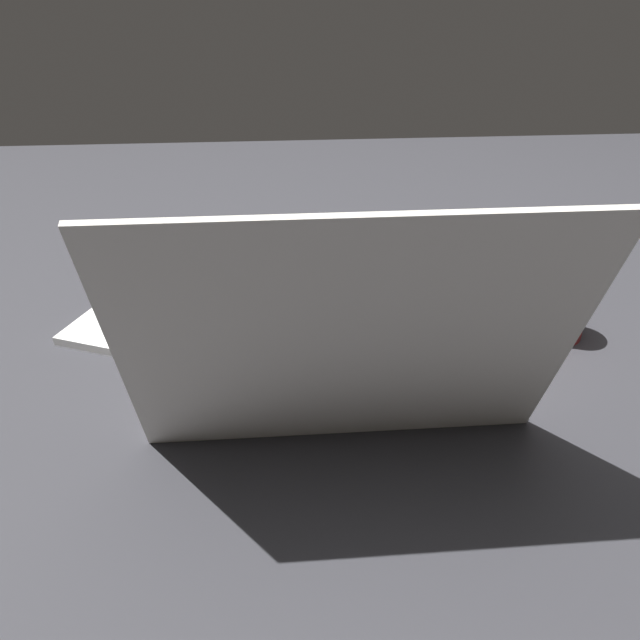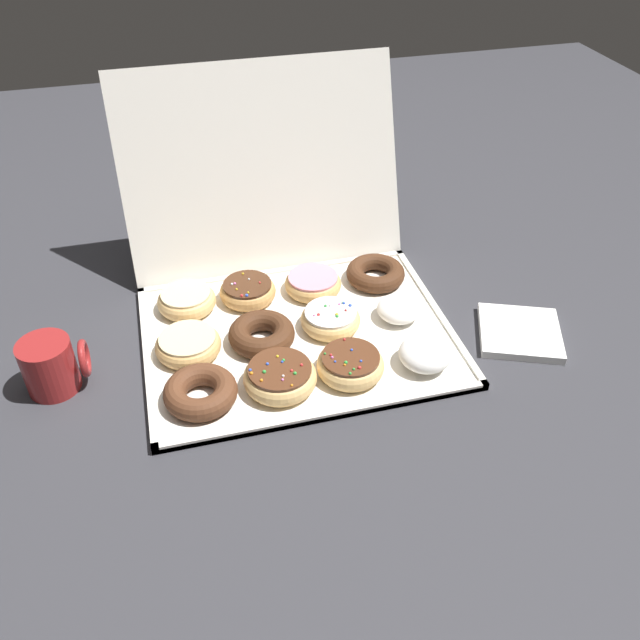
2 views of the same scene
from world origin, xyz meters
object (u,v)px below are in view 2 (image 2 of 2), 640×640
Objects in this scene: powdered_filled_donut_3 at (425,354)px; glazed_ring_donut_8 at (187,300)px; pink_frosted_donut_10 at (313,283)px; napkin_stack at (520,333)px; sprinkle_donut_1 at (280,377)px; sprinkle_donut_6 at (330,319)px; donut_box at (298,336)px; sprinkle_donut_2 at (350,364)px; chocolate_cake_ring_donut_0 at (201,392)px; glazed_ring_donut_4 at (188,343)px; coffee_mug at (51,365)px; chocolate_cake_ring_donut_11 at (375,273)px; sprinkle_donut_9 at (248,291)px; powdered_filled_donut_7 at (399,310)px; chocolate_cake_ring_donut_5 at (262,334)px.

powdered_filled_donut_3 is 0.81× the size of glazed_ring_donut_8.
napkin_stack is (0.34, -0.22, -0.02)m from pink_frosted_donut_10.
sprinkle_donut_1 is at bearing -115.60° from pink_frosted_donut_10.
napkin_stack is at bearing -16.89° from sprinkle_donut_6.
powdered_filled_donut_3 is 0.82× the size of sprinkle_donut_6.
donut_box is 0.07m from sprinkle_donut_6.
pink_frosted_donut_10 is (-0.00, 0.25, -0.00)m from sprinkle_donut_2.
glazed_ring_donut_4 is at bearing 93.21° from chocolate_cake_ring_donut_0.
pink_frosted_donut_10 is (-0.00, 0.12, -0.00)m from sprinkle_donut_6.
sprinkle_donut_1 is at bearing -63.33° from glazed_ring_donut_8.
pink_frosted_donut_10 is 0.50m from coffee_mug.
glazed_ring_donut_8 reaches higher than chocolate_cake_ring_donut_11.
glazed_ring_donut_4 is at bearing -135.07° from sprinkle_donut_9.
powdered_filled_donut_7 is (0.25, 0.12, -0.00)m from sprinkle_donut_1.
chocolate_cake_ring_donut_0 is 1.02× the size of chocolate_cake_ring_donut_11.
sprinkle_donut_2 reaches higher than sprinkle_donut_6.
sprinkle_donut_2 is at bearing -63.78° from donut_box.
glazed_ring_donut_4 is (-0.14, 0.13, -0.00)m from sprinkle_donut_1.
sprinkle_donut_6 is 0.99× the size of glazed_ring_donut_8.
sprinkle_donut_2 is (0.06, -0.12, 0.03)m from donut_box.
chocolate_cake_ring_donut_11 is 0.63m from coffee_mug.
powdered_filled_donut_3 is 1.12× the size of powdered_filled_donut_7.
coffee_mug reaches higher than glazed_ring_donut_4.
sprinkle_donut_1 is 0.25m from powdered_filled_donut_3.
sprinkle_donut_9 is at bearing 23.11° from coffee_mug.
sprinkle_donut_2 is 0.80× the size of napkin_stack.
chocolate_cake_ring_donut_0 is 0.13m from glazed_ring_donut_4.
sprinkle_donut_1 is 1.10× the size of glazed_ring_donut_8.
sprinkle_donut_6 is 0.18m from chocolate_cake_ring_donut_11.
coffee_mug is (-0.22, -0.02, 0.02)m from glazed_ring_donut_4.
sprinkle_donut_1 is 0.12m from sprinkle_donut_2.
sprinkle_donut_6 is at bearing 27.03° from chocolate_cake_ring_donut_0.
sprinkle_donut_9 is 0.97× the size of pink_frosted_donut_10.
glazed_ring_donut_8 is (-0.38, 0.26, -0.00)m from powdered_filled_donut_3.
sprinkle_donut_9 is at bearing 92.23° from sprinkle_donut_1.
coffee_mug is (-0.61, -0.15, 0.02)m from chocolate_cake_ring_donut_11.
chocolate_cake_ring_donut_0 is 0.28m from sprinkle_donut_6.
glazed_ring_donut_4 is at bearing 179.25° from powdered_filled_donut_7.
donut_box is 5.21× the size of coffee_mug.
glazed_ring_donut_4 is (-0.39, 0.14, -0.01)m from powdered_filled_donut_3.
coffee_mug is at bearing -177.08° from sprinkle_donut_6.
glazed_ring_donut_8 is at bearing 145.16° from powdered_filled_donut_3.
powdered_filled_donut_3 is at bearing -2.29° from sprinkle_donut_1.
donut_box is 0.19m from powdered_filled_donut_7.
napkin_stack is at bearing -5.35° from coffee_mug.
sprinkle_donut_6 reaches higher than pink_frosted_donut_10.
sprinkle_donut_9 reaches higher than chocolate_cake_ring_donut_5.
chocolate_cake_ring_donut_5 is at bearing -3.71° from glazed_ring_donut_4.
chocolate_cake_ring_donut_0 is at bearing 178.50° from powdered_filled_donut_3.
powdered_filled_donut_3 is 0.21m from napkin_stack.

